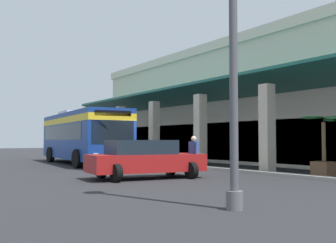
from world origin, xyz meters
TOP-DOWN VIEW (x-y plane):
  - ground at (0.00, 8.00)m, footprint 120.00×120.00m
  - curb_strip at (-2.90, 2.76)m, footprint 36.12×0.50m
  - plaza_building at (-2.90, 12.39)m, footprint 30.40×15.06m
  - transit_bus at (-6.23, -1.06)m, footprint 11.40×3.60m
  - parked_sedan_red at (4.20, -2.59)m, footprint 2.80×4.59m
  - pedestrian at (4.78, -0.66)m, footprint 0.65×0.51m
  - potted_palm at (7.16, 4.31)m, footprint 2.11×1.48m
  - lot_light_pole at (11.31, -4.50)m, footprint 0.60×0.60m

SIDE VIEW (x-z plane):
  - ground at x=0.00m, z-range 0.00..0.00m
  - curb_strip at x=-2.90m, z-range 0.00..0.12m
  - potted_palm at x=7.16m, z-range -0.61..1.91m
  - parked_sedan_red at x=4.20m, z-range 0.02..1.49m
  - pedestrian at x=4.78m, z-range 0.10..1.73m
  - transit_bus at x=-6.23m, z-range 0.18..3.52m
  - plaza_building at x=-2.90m, z-range 0.00..7.98m
  - lot_light_pole at x=11.31m, z-range 0.28..8.56m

